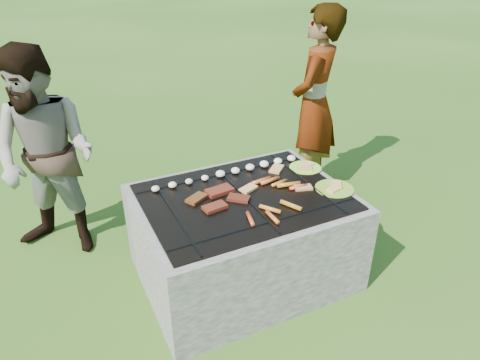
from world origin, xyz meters
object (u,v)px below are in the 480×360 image
(bystander, at_px, (47,157))
(fire_pit, at_px, (243,239))
(plate_near, at_px, (334,189))
(cook, at_px, (314,105))
(plate_far, at_px, (305,168))

(bystander, bearing_deg, fire_pit, -1.06)
(plate_near, height_order, bystander, bystander)
(plate_near, bearing_deg, bystander, 147.67)
(fire_pit, distance_m, cook, 1.42)
(plate_near, relative_size, bystander, 0.19)
(plate_near, relative_size, cook, 0.18)
(cook, bearing_deg, fire_pit, -2.35)
(cook, distance_m, bystander, 2.10)
(cook, bearing_deg, plate_far, 12.72)
(cook, bearing_deg, bystander, -40.68)
(plate_near, bearing_deg, plate_far, 90.29)
(plate_near, bearing_deg, fire_pit, 163.16)
(plate_near, xyz_separation_m, bystander, (-1.60, 1.02, 0.12))
(plate_far, bearing_deg, fire_pit, -164.19)
(plate_near, distance_m, cook, 1.10)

